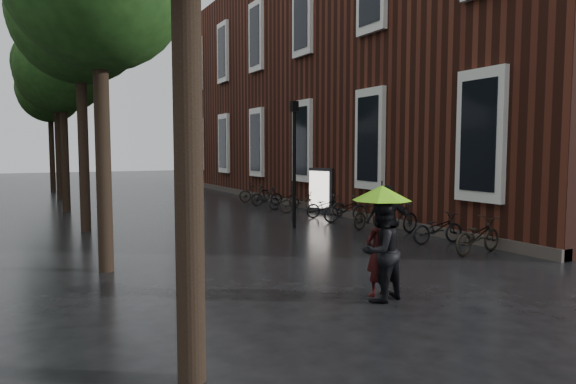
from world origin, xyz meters
TOP-DOWN VIEW (x-y plane):
  - ground at (0.00, 0.00)m, footprint 120.00×120.00m
  - brick_building at (10.47, 19.46)m, footprint 10.20×33.20m
  - street_trees at (-3.99, 15.91)m, footprint 4.33×34.03m
  - person_burgundy at (-0.02, 2.81)m, footprint 0.61×0.44m
  - person_black at (-0.18, 2.53)m, footprint 0.99×0.86m
  - lime_umbrella at (-0.03, 2.72)m, footprint 1.05×1.05m
  - pedestrian_walking at (2.21, 5.35)m, footprint 1.11×0.91m
  - parked_bicycles at (4.58, 11.28)m, footprint 2.03×15.04m
  - ad_lightbox at (5.31, 13.62)m, footprint 0.28×1.23m
  - lamp_post at (2.38, 10.54)m, footprint 0.22×0.22m
  - cycle_sign at (-2.99, 17.13)m, footprint 0.13×0.45m

SIDE VIEW (x-z plane):
  - ground at x=0.00m, z-range 0.00..0.00m
  - parked_bicycles at x=4.58m, z-range -0.05..0.96m
  - person_burgundy at x=-0.02m, z-range 0.00..1.55m
  - person_black at x=-0.18m, z-range 0.00..1.75m
  - pedestrian_walking at x=2.21m, z-range 0.00..1.77m
  - ad_lightbox at x=5.31m, z-range 0.00..1.86m
  - cycle_sign at x=-2.99m, z-range 0.40..2.88m
  - lime_umbrella at x=-0.03m, z-range 1.09..2.64m
  - lamp_post at x=2.38m, z-range 0.45..4.66m
  - brick_building at x=10.47m, z-range -0.01..11.99m
  - street_trees at x=-3.99m, z-range 1.88..10.79m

